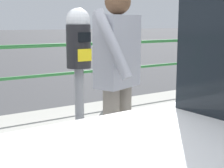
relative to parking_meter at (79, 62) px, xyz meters
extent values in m
cube|color=#9E9B93|center=(-0.15, 1.34, -1.20)|extent=(36.00, 3.36, 0.14)
cylinder|color=slate|center=(0.00, 0.00, -0.59)|extent=(0.07, 0.07, 1.09)
cylinder|color=black|center=(0.00, 0.00, 0.12)|extent=(0.18, 0.18, 0.32)
sphere|color=silver|center=(0.00, 0.00, 0.31)|extent=(0.18, 0.18, 0.18)
cube|color=black|center=(0.00, -0.10, 0.19)|extent=(0.10, 0.01, 0.07)
cube|color=yellow|center=(0.00, -0.10, 0.06)|extent=(0.11, 0.01, 0.09)
cylinder|color=slate|center=(0.62, 0.27, -0.71)|extent=(0.15, 0.15, 0.85)
cylinder|color=slate|center=(0.43, 0.20, -0.71)|extent=(0.15, 0.15, 0.85)
cube|color=gray|center=(0.53, 0.24, 0.04)|extent=(0.49, 0.36, 0.64)
sphere|color=brown|center=(0.53, 0.24, 0.48)|extent=(0.23, 0.23, 0.23)
cylinder|color=gray|center=(0.78, 0.33, 0.06)|extent=(0.09, 0.09, 0.60)
cylinder|color=gray|center=(0.32, 0.02, 0.12)|extent=(0.21, 0.38, 0.57)
cylinder|color=#2D7A38|center=(2.25, 2.91, -0.60)|extent=(0.06, 0.06, 1.07)
cylinder|color=#2D7A38|center=(4.65, 2.91, -0.60)|extent=(0.06, 0.06, 1.07)
camera|label=1|loc=(-1.26, -2.29, 0.29)|focal=55.62mm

